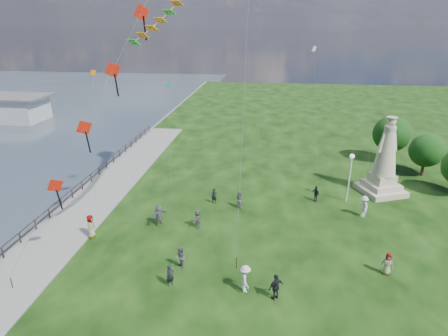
# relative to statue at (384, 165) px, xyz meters

# --- Properties ---
(waterfront) EXTENTS (200.00, 200.00, 1.51)m
(waterfront) POSITION_rel_statue_xyz_m (-28.93, -8.28, -2.99)
(waterfront) COLOR #2D3744
(waterfront) RESTS_ON ground
(statue) EXTENTS (4.98, 4.98, 7.76)m
(statue) POSITION_rel_statue_xyz_m (0.00, 0.00, 0.00)
(statue) COLOR #C9B298
(statue) RESTS_ON ground
(lamppost) EXTENTS (0.45, 0.45, 4.83)m
(lamppost) POSITION_rel_statue_xyz_m (-3.74, -2.60, 0.55)
(lamppost) COLOR silver
(lamppost) RESTS_ON ground
(tree_row) EXTENTS (8.03, 13.31, 5.72)m
(tree_row) POSITION_rel_statue_xyz_m (5.03, 5.87, 0.29)
(tree_row) COLOR #382314
(tree_row) RESTS_ON ground
(person_0) EXTENTS (0.65, 0.62, 1.50)m
(person_0) POSITION_rel_statue_xyz_m (-17.28, -16.59, -2.18)
(person_0) COLOR black
(person_0) RESTS_ON ground
(person_1) EXTENTS (0.87, 0.94, 1.65)m
(person_1) POSITION_rel_statue_xyz_m (-17.05, -14.71, -2.11)
(person_1) COLOR #595960
(person_1) RESTS_ON ground
(person_2) EXTENTS (0.96, 1.34, 1.86)m
(person_2) POSITION_rel_statue_xyz_m (-12.43, -16.54, -2.00)
(person_2) COLOR silver
(person_2) RESTS_ON ground
(person_3) EXTENTS (1.15, 1.07, 1.78)m
(person_3) POSITION_rel_statue_xyz_m (-10.51, -17.02, -2.04)
(person_3) COLOR black
(person_3) RESTS_ON ground
(person_4) EXTENTS (0.86, 0.63, 1.60)m
(person_4) POSITION_rel_statue_xyz_m (-3.05, -13.61, -2.13)
(person_4) COLOR #595960
(person_4) RESTS_ON ground
(person_5) EXTENTS (1.48, 1.87, 1.86)m
(person_5) POSITION_rel_statue_xyz_m (-20.23, -9.04, -2.00)
(person_5) COLOR #595960
(person_5) RESTS_ON ground
(person_6) EXTENTS (0.60, 0.45, 1.51)m
(person_6) POSITION_rel_statue_xyz_m (-16.22, -4.45, -2.17)
(person_6) COLOR black
(person_6) RESTS_ON ground
(person_7) EXTENTS (0.86, 0.91, 1.61)m
(person_7) POSITION_rel_statue_xyz_m (-13.75, -4.99, -2.13)
(person_7) COLOR #595960
(person_7) RESTS_ON ground
(person_8) EXTENTS (0.85, 1.35, 1.95)m
(person_8) POSITION_rel_statue_xyz_m (-2.86, -5.39, -1.96)
(person_8) COLOR silver
(person_8) RESTS_ON ground
(person_9) EXTENTS (0.90, 0.99, 1.53)m
(person_9) POSITION_rel_statue_xyz_m (-6.69, -2.76, -2.17)
(person_9) COLOR black
(person_9) RESTS_ON ground
(person_10) EXTENTS (0.63, 0.97, 1.93)m
(person_10) POSITION_rel_statue_xyz_m (-25.01, -11.62, -1.97)
(person_10) COLOR #595960
(person_10) RESTS_ON ground
(person_11) EXTENTS (0.76, 1.54, 1.61)m
(person_11) POSITION_rel_statue_xyz_m (-16.93, -9.08, -2.12)
(person_11) COLOR #595960
(person_11) RESTS_ON ground
(red_kite_train) EXTENTS (9.45, 9.35, 20.50)m
(red_kite_train) POSITION_rel_statue_xyz_m (-21.58, -12.69, 9.73)
(red_kite_train) COLOR black
(red_kite_train) RESTS_ON ground
(small_kites) EXTENTS (28.10, 18.27, 33.01)m
(small_kites) POSITION_rel_statue_xyz_m (-13.92, 5.61, 11.92)
(small_kites) COLOR #15827C
(small_kites) RESTS_ON ground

